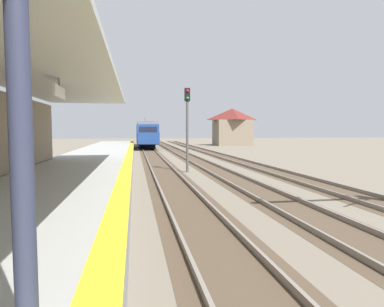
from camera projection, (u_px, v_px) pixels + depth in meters
station_platform at (67, 185)px, 12.88m from camera, size 5.00×80.00×0.91m
track_pair_nearest_platform at (168, 178)px, 17.60m from camera, size 2.34×120.00×0.16m
track_pair_middle at (229, 177)px, 18.18m from camera, size 2.34×120.00×0.16m
track_pair_far_side at (287, 175)px, 18.77m from camera, size 2.34×120.00×0.16m
approaching_train at (146, 133)px, 51.37m from camera, size 2.93×19.60×4.76m
rail_signal_post at (187, 121)px, 20.22m from camera, size 0.32×0.34×5.20m
distant_trackside_house at (232, 126)px, 56.90m from camera, size 6.60×5.28×6.40m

